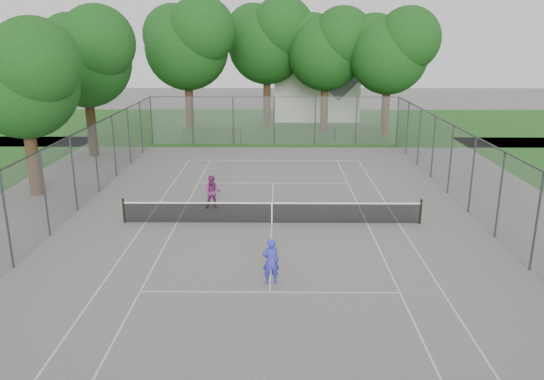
{
  "coord_description": "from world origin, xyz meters",
  "views": [
    {
      "loc": [
        0.22,
        -21.56,
        7.85
      ],
      "look_at": [
        0.0,
        1.0,
        1.2
      ],
      "focal_mm": 35.0,
      "sensor_mm": 36.0,
      "label": 1
    }
  ],
  "objects_px": {
    "house": "(316,77)",
    "woman_player": "(213,192)",
    "tennis_net": "(272,212)",
    "girl_player": "(271,261)"
  },
  "relations": [
    {
      "from": "house",
      "to": "woman_player",
      "type": "bearing_deg",
      "value": -103.35
    },
    {
      "from": "tennis_net",
      "to": "house",
      "type": "distance_m",
      "value": 30.48
    },
    {
      "from": "girl_player",
      "to": "woman_player",
      "type": "height_order",
      "value": "woman_player"
    },
    {
      "from": "house",
      "to": "girl_player",
      "type": "xyz_separation_m",
      "value": [
        -3.85,
        -35.78,
        -3.15
      ]
    },
    {
      "from": "woman_player",
      "to": "house",
      "type": "bearing_deg",
      "value": 71.83
    },
    {
      "from": "tennis_net",
      "to": "girl_player",
      "type": "distance_m",
      "value": 5.74
    },
    {
      "from": "girl_player",
      "to": "house",
      "type": "bearing_deg",
      "value": -105.72
    },
    {
      "from": "tennis_net",
      "to": "woman_player",
      "type": "xyz_separation_m",
      "value": [
        -2.77,
        2.02,
        0.28
      ]
    },
    {
      "from": "woman_player",
      "to": "tennis_net",
      "type": "bearing_deg",
      "value": -40.91
    },
    {
      "from": "tennis_net",
      "to": "girl_player",
      "type": "relative_size",
      "value": 8.35
    }
  ]
}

